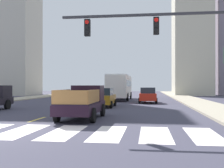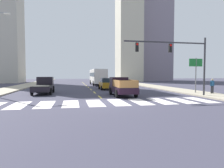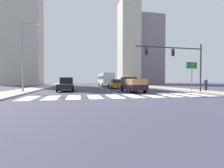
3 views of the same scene
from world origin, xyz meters
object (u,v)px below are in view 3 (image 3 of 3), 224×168
pickup_dark (66,85)px  pedestrian_waiting (206,83)px  pickup_stakebed (132,85)px  sedan_near_left (115,84)px  city_bus (105,79)px  streetlight_left (24,53)px  direction_sign_green (192,70)px  traffic_signal_gantry (181,58)px  sedan_near_right (126,83)px

pickup_dark → pedestrian_waiting: (18.74, -5.17, 0.20)m
pickup_stakebed → sedan_near_left: size_ratio=1.18×
city_bus → sedan_near_left: size_ratio=2.45×
city_bus → streetlight_left: (-13.63, -18.47, 3.02)m
direction_sign_green → streetlight_left: (-22.52, 2.37, 1.94)m
direction_sign_green → pickup_stakebed: bearing=-179.6°
pickup_stakebed → traffic_signal_gantry: bearing=-29.3°
pickup_dark → city_bus: size_ratio=0.48×
sedan_near_right → streetlight_left: bearing=-143.1°
direction_sign_green → sedan_near_left: bearing=137.2°
pickup_dark → pedestrian_waiting: size_ratio=3.17×
sedan_near_left → streetlight_left: 15.26m
streetlight_left → traffic_signal_gantry: bearing=-15.1°
traffic_signal_gantry → streetlight_left: 19.59m
sedan_near_right → pedestrian_waiting: (6.39, -16.12, 0.26)m
sedan_near_left → direction_sign_green: direction_sign_green is taller
sedan_near_right → sedan_near_left: 7.57m
sedan_near_left → streetlight_left: bearing=-154.1°
pickup_dark → sedan_near_right: (12.35, 10.95, -0.06)m
pickup_dark → traffic_signal_gantry: traffic_signal_gantry is taller
sedan_near_right → streetlight_left: size_ratio=0.49×
city_bus → direction_sign_green: bearing=-67.3°
sedan_near_left → streetlight_left: size_ratio=0.49×
sedan_near_right → traffic_signal_gantry: bearing=-83.9°
sedan_near_left → streetlight_left: (-13.37, -6.09, 4.11)m
pickup_dark → streetlight_left: size_ratio=0.58×
traffic_signal_gantry → direction_sign_green: (3.62, 2.73, -1.15)m
streetlight_left → direction_sign_green: bearing=-6.0°
sedan_near_right → direction_sign_green: 15.89m
city_bus → pickup_dark: bearing=-117.3°
pickup_stakebed → pickup_dark: size_ratio=1.00×
pickup_dark → city_bus: bearing=62.0°
sedan_near_left → pickup_dark: bearing=-150.1°
traffic_signal_gantry → pedestrian_waiting: traffic_signal_gantry is taller
city_bus → sedan_near_right: size_ratio=2.45×
traffic_signal_gantry → direction_sign_green: traffic_signal_gantry is taller
direction_sign_green → streetlight_left: size_ratio=0.47×
city_bus → traffic_signal_gantry: bearing=-77.8°
direction_sign_green → pedestrian_waiting: (1.26, -1.24, -1.92)m
pickup_stakebed → city_bus: (0.06, 20.91, 1.02)m
pickup_dark → streetlight_left: streetlight_left is taller
sedan_near_left → traffic_signal_gantry: (5.53, -11.19, 3.33)m
sedan_near_right → pedestrian_waiting: size_ratio=2.68×
pickup_dark → traffic_signal_gantry: (13.87, -6.66, 3.26)m
pickup_stakebed → city_bus: 20.94m
traffic_signal_gantry → direction_sign_green: size_ratio=2.05×
city_bus → streetlight_left: bearing=-126.8°
pickup_stakebed → streetlight_left: streetlight_left is taller
city_bus → pedestrian_waiting: city_bus is taller
pickup_stakebed → pedestrian_waiting: pickup_stakebed is taller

